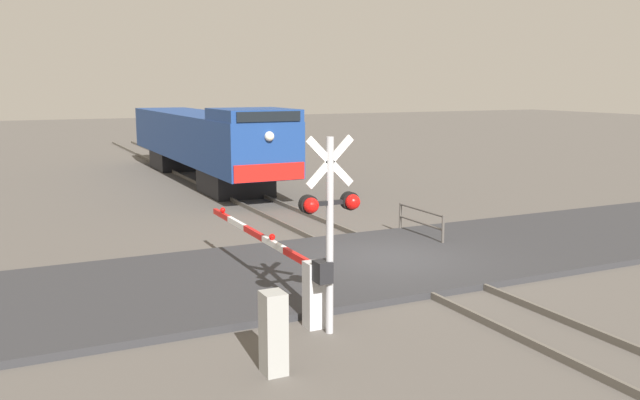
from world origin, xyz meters
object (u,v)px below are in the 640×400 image
Objects in this scene: crossing_gate at (294,270)px; guard_railing at (421,220)px; locomotive at (203,140)px; utility_cabinet at (273,333)px; crossing_signal at (330,215)px.

crossing_gate reaches higher than guard_railing.
utility_cabinet is (-5.24, -21.99, -1.29)m from locomotive.
locomotive reaches higher than crossing_gate.
locomotive is 21.12m from crossing_signal.
crossing_gate is 7.37m from guard_railing.
utility_cabinet is 10.14m from guard_railing.
utility_cabinet is (-1.61, -1.19, -1.59)m from crossing_signal.
crossing_signal is 1.60× the size of guard_railing.
crossing_signal is 1.96m from crossing_gate.
locomotive is 22.64m from utility_cabinet.
guard_railing is (7.48, 6.85, -0.07)m from utility_cabinet.
locomotive is at bearing 98.40° from guard_railing.
utility_cabinet is at bearing -137.53° from guard_railing.
crossing_signal is 8.32m from guard_railing.
locomotive reaches higher than guard_railing.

